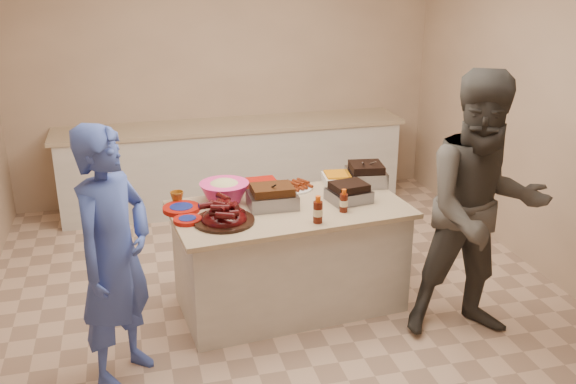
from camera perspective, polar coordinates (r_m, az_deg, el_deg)
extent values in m
cube|color=#47230F|center=(4.70, -1.40, -1.33)|extent=(0.35, 0.27, 0.11)
cube|color=black|center=(4.82, 5.40, -0.81)|extent=(0.33, 0.29, 0.09)
cube|color=gray|center=(5.19, 6.91, 0.70)|extent=(0.33, 0.33, 0.12)
cylinder|color=silver|center=(5.05, 0.52, 0.29)|extent=(0.39, 0.39, 0.05)
cube|color=orange|center=(5.21, 4.94, 0.84)|extent=(0.35, 0.27, 0.09)
cylinder|color=#461309|center=(4.43, 2.65, -2.72)|extent=(0.07, 0.07, 0.19)
cylinder|color=#461309|center=(4.62, 4.95, -1.75)|extent=(0.06, 0.06, 0.17)
cylinder|color=#F4D000|center=(4.74, -2.35, -1.11)|extent=(0.05, 0.05, 0.13)
imported|color=silver|center=(4.90, -2.15, -0.40)|extent=(0.15, 0.06, 0.14)
cylinder|color=#930F07|center=(4.69, -9.45, -1.66)|extent=(0.29, 0.29, 0.03)
cylinder|color=#930F07|center=(4.49, -8.92, -2.64)|extent=(0.21, 0.21, 0.03)
imported|color=brown|center=(4.83, -9.80, -1.00)|extent=(0.11, 0.10, 0.10)
cube|color=#930F07|center=(4.97, -2.36, -0.07)|extent=(0.22, 0.17, 0.11)
imported|color=#3C54B2|center=(4.44, -14.16, -15.36)|extent=(1.68, 1.50, 0.40)
imported|color=#4B4844|center=(4.91, 15.71, -11.69)|extent=(1.19, 2.00, 0.71)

